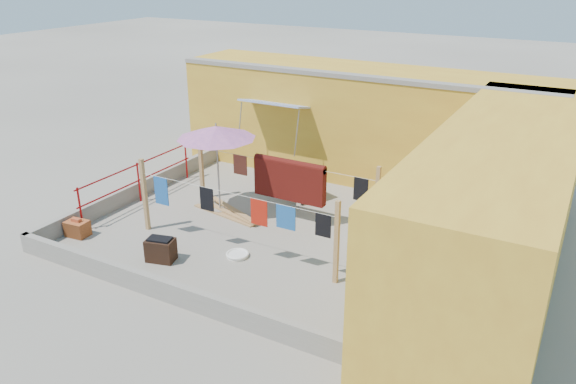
# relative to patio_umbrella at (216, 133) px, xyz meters

# --- Properties ---
(ground) EXTENTS (80.00, 80.00, 0.00)m
(ground) POSITION_rel_patio_umbrella_xyz_m (1.58, -0.30, -2.12)
(ground) COLOR #9E998E
(ground) RESTS_ON ground
(wall_back) EXTENTS (11.00, 3.27, 3.21)m
(wall_back) POSITION_rel_patio_umbrella_xyz_m (2.07, 4.39, -0.51)
(wall_back) COLOR gold
(wall_back) RESTS_ON ground
(wall_right) EXTENTS (2.40, 9.00, 3.20)m
(wall_right) POSITION_rel_patio_umbrella_xyz_m (6.78, -0.30, -0.52)
(wall_right) COLOR gold
(wall_right) RESTS_ON ground
(parapet_front) EXTENTS (8.30, 0.16, 0.44)m
(parapet_front) POSITION_rel_patio_umbrella_xyz_m (1.58, -3.88, -1.90)
(parapet_front) COLOR gray
(parapet_front) RESTS_ON ground
(parapet_left) EXTENTS (0.16, 7.30, 0.44)m
(parapet_left) POSITION_rel_patio_umbrella_xyz_m (-2.50, -0.30, -1.90)
(parapet_left) COLOR gray
(parapet_left) RESTS_ON ground
(red_railing) EXTENTS (0.05, 4.20, 1.10)m
(red_railing) POSITION_rel_patio_umbrella_xyz_m (-2.27, -0.50, -1.40)
(red_railing) COLOR #9E0F12
(red_railing) RESTS_ON ground
(clothesline_rig) EXTENTS (5.09, 2.35, 1.80)m
(clothesline_rig) POSITION_rel_patio_umbrella_xyz_m (1.77, 0.27, -1.11)
(clothesline_rig) COLOR tan
(clothesline_rig) RESTS_ON ground
(patio_umbrella) EXTENTS (2.60, 2.60, 2.36)m
(patio_umbrella) POSITION_rel_patio_umbrella_xyz_m (0.00, 0.00, 0.00)
(patio_umbrella) COLOR gray
(patio_umbrella) RESTS_ON ground
(outdoor_table) EXTENTS (1.78, 1.34, 0.75)m
(outdoor_table) POSITION_rel_patio_umbrella_xyz_m (1.16, 1.93, -1.45)
(outdoor_table) COLOR black
(outdoor_table) RESTS_ON ground
(brick_stack) EXTENTS (0.55, 0.43, 0.45)m
(brick_stack) POSITION_rel_patio_umbrella_xyz_m (-2.12, -2.79, -1.93)
(brick_stack) COLOR #B45A29
(brick_stack) RESTS_ON ground
(lumber_pile) EXTENTS (2.13, 0.95, 0.13)m
(lumber_pile) POSITION_rel_patio_umbrella_xyz_m (0.31, -0.08, -2.06)
(lumber_pile) COLOR tan
(lumber_pile) RESTS_ON ground
(brazier) EXTENTS (0.68, 0.54, 0.54)m
(brazier) POSITION_rel_patio_umbrella_xyz_m (0.39, -2.73, -1.86)
(brazier) COLOR black
(brazier) RESTS_ON ground
(white_basin) EXTENTS (0.51, 0.51, 0.09)m
(white_basin) POSITION_rel_patio_umbrella_xyz_m (1.74, -1.79, -2.08)
(white_basin) COLOR white
(white_basin) RESTS_ON ground
(water_jug_a) EXTENTS (0.24, 0.24, 0.38)m
(water_jug_a) POSITION_rel_patio_umbrella_xyz_m (3.73, 0.24, -1.95)
(water_jug_a) COLOR white
(water_jug_a) RESTS_ON ground
(water_jug_b) EXTENTS (0.23, 0.23, 0.36)m
(water_jug_b) POSITION_rel_patio_umbrella_xyz_m (3.86, 0.63, -1.96)
(water_jug_b) COLOR white
(water_jug_b) RESTS_ON ground
(green_hose) EXTENTS (0.56, 0.56, 0.08)m
(green_hose) POSITION_rel_patio_umbrella_xyz_m (4.46, 2.09, -2.08)
(green_hose) COLOR #186C24
(green_hose) RESTS_ON ground
(plant_back_a) EXTENTS (0.72, 0.65, 0.71)m
(plant_back_a) POSITION_rel_patio_umbrella_xyz_m (3.51, 2.01, -1.77)
(plant_back_a) COLOR #1B5618
(plant_back_a) RESTS_ON ground
(plant_back_b) EXTENTS (0.37, 0.37, 0.63)m
(plant_back_b) POSITION_rel_patio_umbrella_xyz_m (4.90, 2.90, -1.81)
(plant_back_b) COLOR #1B5618
(plant_back_b) RESTS_ON ground
(plant_right_a) EXTENTS (0.46, 0.48, 0.76)m
(plant_right_a) POSITION_rel_patio_umbrella_xyz_m (5.28, 1.75, -1.74)
(plant_right_a) COLOR #1B5618
(plant_right_a) RESTS_ON ground
(plant_right_b) EXTENTS (0.45, 0.49, 0.73)m
(plant_right_b) POSITION_rel_patio_umbrella_xyz_m (4.89, -1.02, -1.76)
(plant_right_b) COLOR #1B5618
(plant_right_b) RESTS_ON ground
(plant_right_c) EXTENTS (0.65, 0.70, 0.65)m
(plant_right_c) POSITION_rel_patio_umbrella_xyz_m (5.28, -2.64, -1.80)
(plant_right_c) COLOR #1B5618
(plant_right_c) RESTS_ON ground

